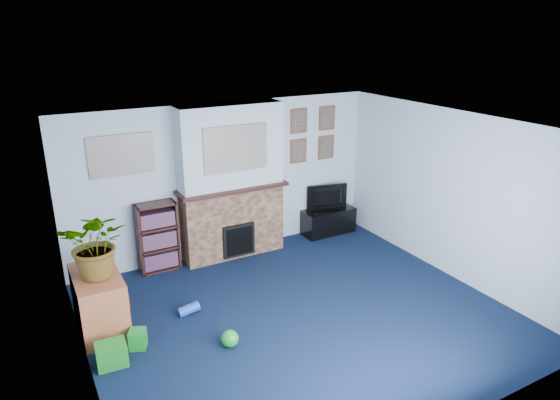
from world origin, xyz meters
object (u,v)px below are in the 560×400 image
bookshelf (158,238)px  sideboard (99,303)px  tv_stand (328,221)px  television (328,198)px

bookshelf → sideboard: (-1.06, -1.20, -0.15)m
tv_stand → television: size_ratio=1.26×
tv_stand → bookshelf: size_ratio=0.88×
television → bookshelf: 3.00m
television → bookshelf: bearing=11.6°
tv_stand → television: television is taller
bookshelf → sideboard: size_ratio=1.12×
television → sideboard: television is taller
bookshelf → tv_stand: bearing=-1.5°
tv_stand → sideboard: bearing=-164.5°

